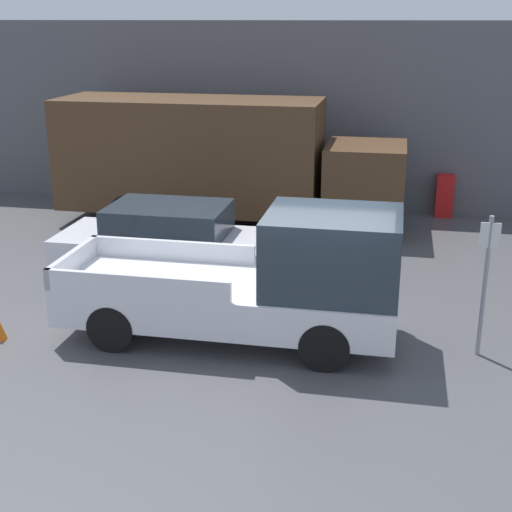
{
  "coord_description": "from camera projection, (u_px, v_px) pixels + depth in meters",
  "views": [
    {
      "loc": [
        1.22,
        -10.58,
        5.08
      ],
      "look_at": [
        -1.1,
        0.98,
        1.11
      ],
      "focal_mm": 50.0,
      "sensor_mm": 36.0,
      "label": 1
    }
  ],
  "objects": [
    {
      "name": "delivery_truck",
      "position": [
        216.0,
        158.0,
        17.97
      ],
      "size": [
        8.65,
        2.37,
        3.17
      ],
      "color": "#4C331E",
      "rests_on": "ground"
    },
    {
      "name": "ground_plane",
      "position": [
        310.0,
        343.0,
        11.68
      ],
      "size": [
        60.0,
        60.0,
        0.0
      ],
      "primitive_type": "plane",
      "color": "#4C4C4F"
    },
    {
      "name": "building_wall",
      "position": [
        354.0,
        118.0,
        19.1
      ],
      "size": [
        28.0,
        0.15,
        5.0
      ],
      "color": "#56565B",
      "rests_on": "ground"
    },
    {
      "name": "parking_sign",
      "position": [
        485.0,
        278.0,
        10.89
      ],
      "size": [
        0.3,
        0.07,
        2.27
      ],
      "color": "gray",
      "rests_on": "ground"
    },
    {
      "name": "car",
      "position": [
        165.0,
        239.0,
        14.63
      ],
      "size": [
        4.32,
        1.94,
        1.47
      ],
      "color": "silver",
      "rests_on": "ground"
    },
    {
      "name": "newspaper_box",
      "position": [
        444.0,
        196.0,
        18.95
      ],
      "size": [
        0.45,
        0.4,
        1.13
      ],
      "color": "red",
      "rests_on": "ground"
    },
    {
      "name": "pickup_truck",
      "position": [
        264.0,
        282.0,
        11.48
      ],
      "size": [
        5.48,
        1.93,
        2.23
      ],
      "color": "silver",
      "rests_on": "ground"
    }
  ]
}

